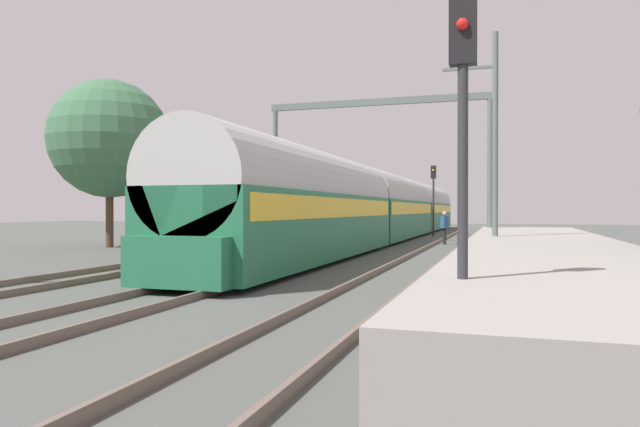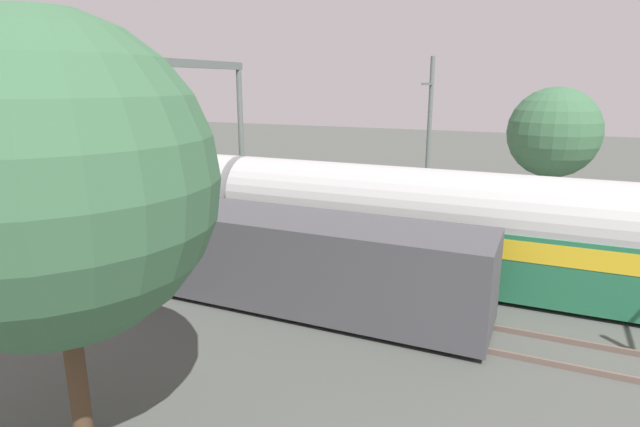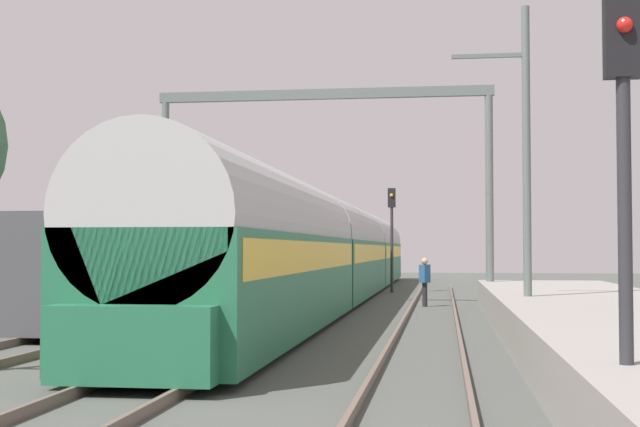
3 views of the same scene
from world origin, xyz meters
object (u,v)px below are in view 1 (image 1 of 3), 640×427
person_crossing (444,225)px  catenary_gantry (377,140)px  railway_signal_near (463,121)px  railway_signal_far (433,191)px  freight_car (252,218)px  passenger_train (391,207)px

person_crossing → catenary_gantry: 5.86m
person_crossing → catenary_gantry: (-3.65, 0.10, 4.58)m
railway_signal_near → catenary_gantry: size_ratio=0.38×
railway_signal_near → railway_signal_far: 33.20m
railway_signal_far → catenary_gantry: catenary_gantry is taller
person_crossing → catenary_gantry: size_ratio=0.14×
railway_signal_far → freight_car: bearing=-108.4°
passenger_train → railway_signal_near: railway_signal_near is taller
passenger_train → catenary_gantry: size_ratio=4.01×
freight_car → person_crossing: bearing=45.0°
freight_car → railway_signal_far: railway_signal_far is taller
person_crossing → catenary_gantry: bearing=118.0°
person_crossing → railway_signal_near: 23.11m
railway_signal_near → railway_signal_far: (-4.20, 32.93, 0.14)m
person_crossing → freight_car: bearing=164.6°
railway_signal_near → catenary_gantry: (-6.11, 22.99, 2.60)m
catenary_gantry → person_crossing: bearing=-1.6°
freight_car → railway_signal_near: railway_signal_near is taller
railway_signal_far → catenary_gantry: 10.42m
freight_car → railway_signal_near: (10.05, -15.31, 1.54)m
person_crossing → railway_signal_far: 10.41m
passenger_train → railway_signal_near: 28.05m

